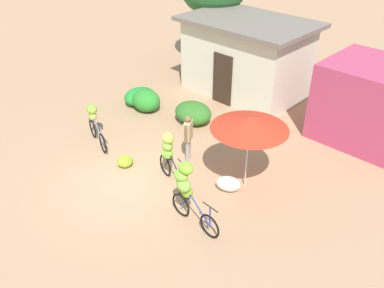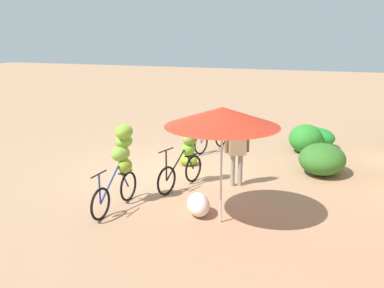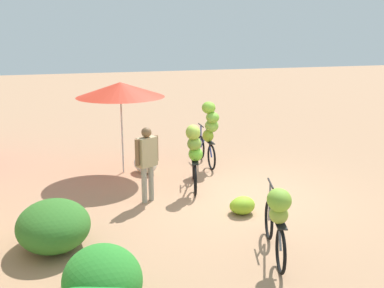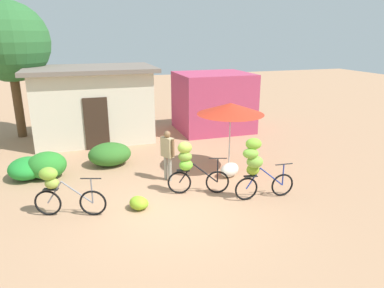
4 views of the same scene
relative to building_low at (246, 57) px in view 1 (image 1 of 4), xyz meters
name	(u,v)px [view 1 (image 1 of 4)]	position (x,y,z in m)	size (l,w,h in m)	color
ground_plane	(135,182)	(1.50, -7.13, -1.52)	(60.00, 60.00, 0.00)	tan
building_low	(246,57)	(0.00, 0.00, 0.00)	(5.04, 3.38, 3.00)	beige
shop_pink	(373,103)	(5.26, -0.10, -0.22)	(3.20, 2.80, 2.60)	#B53C5F
hedge_bush_front_left	(140,96)	(-2.27, -3.74, -1.20)	(1.08, 1.29, 0.64)	#238E31
hedge_bush_front_right	(146,101)	(-1.67, -3.93, -1.10)	(1.15, 0.99, 0.83)	#2D862C
hedge_bush_mid	(193,113)	(0.27, -3.38, -1.14)	(1.42, 1.17, 0.76)	#336F26
market_umbrella	(250,123)	(3.90, -5.06, 0.53)	(2.10, 2.10, 2.22)	beige
bicycle_leftmost	(94,121)	(-1.23, -6.54, -0.77)	(1.69, 0.71, 1.24)	black
bicycle_near_pile	(170,154)	(2.15, -6.34, -0.65)	(1.66, 0.59, 1.49)	black
bicycle_center_loaded	(187,188)	(3.69, -7.22, -0.50)	(1.70, 0.51, 1.70)	black
banana_pile_on_ground	(125,161)	(0.66, -6.82, -1.36)	(0.63, 0.64, 0.33)	#8BB926
produce_sack	(228,184)	(3.71, -5.57, -1.30)	(0.70, 0.44, 0.44)	silver
person_vendor	(188,134)	(1.81, -5.23, -0.58)	(0.36, 0.52, 1.55)	gray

